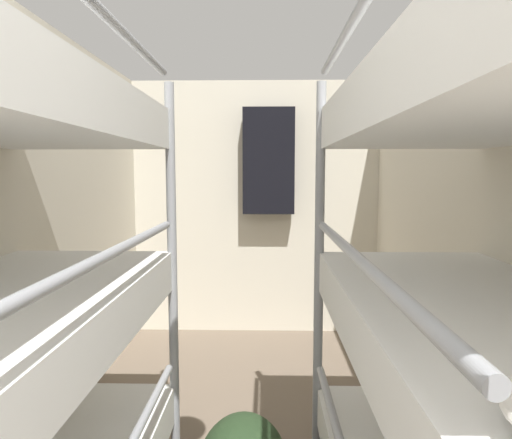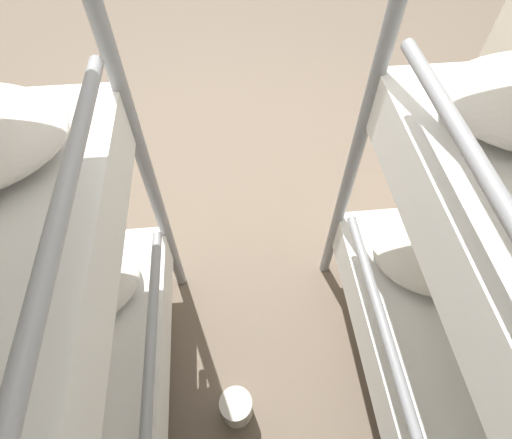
{
  "view_description": "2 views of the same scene",
  "coord_description": "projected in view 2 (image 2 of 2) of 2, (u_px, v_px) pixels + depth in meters",
  "views": [
    {
      "loc": [
        0.1,
        0.22,
        1.43
      ],
      "look_at": [
        0.02,
        3.4,
        1.11
      ],
      "focal_mm": 32.0,
      "sensor_mm": 36.0,
      "label": 1
    },
    {
      "loc": [
        0.08,
        1.49,
        1.69
      ],
      "look_at": [
        0.01,
        0.76,
        0.7
      ],
      "focal_mm": 28.0,
      "sensor_mm": 36.0,
      "label": 2
    }
  ],
  "objects": [
    {
      "name": "ground_plane",
      "position": [
        244.0,
        185.0,
        2.25
      ],
      "size": [
        20.0,
        20.0,
        0.0
      ],
      "primitive_type": "plane",
      "color": "#6B5B4C"
    },
    {
      "name": "tin_can",
      "position": [
        236.0,
        408.0,
        1.49
      ],
      "size": [
        0.12,
        0.12,
        0.15
      ],
      "color": "#B7B2A8",
      "rests_on": "ground_plane"
    }
  ]
}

